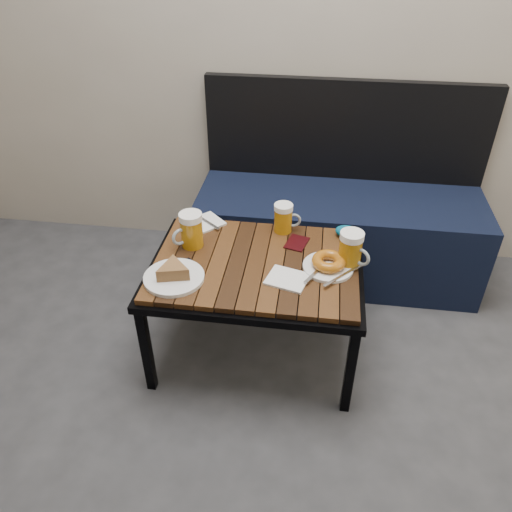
# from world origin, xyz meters

# --- Properties ---
(bench) EXTENTS (1.40, 0.50, 0.95)m
(bench) POSITION_xyz_m (0.10, 1.76, 0.27)
(bench) COLOR black
(bench) RESTS_ON ground
(cafe_table) EXTENTS (0.84, 0.62, 0.47)m
(cafe_table) POSITION_xyz_m (-0.24, 1.12, 0.43)
(cafe_table) COLOR black
(cafe_table) RESTS_ON ground
(beer_mug_left) EXTENTS (0.13, 0.13, 0.15)m
(beer_mug_left) POSITION_xyz_m (-0.51, 1.20, 0.55)
(beer_mug_left) COLOR #AF720E
(beer_mug_left) RESTS_ON cafe_table
(beer_mug_centre) EXTENTS (0.12, 0.09, 0.13)m
(beer_mug_centre) POSITION_xyz_m (-0.15, 1.36, 0.54)
(beer_mug_centre) COLOR #AF720E
(beer_mug_centre) RESTS_ON cafe_table
(beer_mug_right) EXTENTS (0.14, 0.12, 0.15)m
(beer_mug_right) POSITION_xyz_m (0.13, 1.15, 0.55)
(beer_mug_right) COLOR #AF720E
(beer_mug_right) RESTS_ON cafe_table
(plate_pie) EXTENTS (0.23, 0.23, 0.06)m
(plate_pie) POSITION_xyz_m (-0.52, 0.97, 0.50)
(plate_pie) COLOR white
(plate_pie) RESTS_ON cafe_table
(plate_bagel) EXTENTS (0.23, 0.23, 0.05)m
(plate_bagel) POSITION_xyz_m (0.05, 1.12, 0.49)
(plate_bagel) COLOR white
(plate_bagel) RESTS_ON cafe_table
(napkin_left) EXTENTS (0.19, 0.19, 0.01)m
(napkin_left) POSITION_xyz_m (-0.49, 1.38, 0.48)
(napkin_left) COLOR white
(napkin_left) RESTS_ON cafe_table
(napkin_right) EXTENTS (0.18, 0.16, 0.01)m
(napkin_right) POSITION_xyz_m (-0.10, 1.03, 0.48)
(napkin_right) COLOR white
(napkin_right) RESTS_ON cafe_table
(passport_navy) EXTENTS (0.16, 0.16, 0.01)m
(passport_navy) POSITION_xyz_m (-0.51, 1.03, 0.48)
(passport_navy) COLOR black
(passport_navy) RESTS_ON cafe_table
(passport_burgundy) EXTENTS (0.11, 0.13, 0.01)m
(passport_burgundy) POSITION_xyz_m (-0.09, 1.27, 0.47)
(passport_burgundy) COLOR black
(passport_burgundy) RESTS_ON cafe_table
(knit_pouch) EXTENTS (0.13, 0.11, 0.05)m
(knit_pouch) POSITION_xyz_m (0.12, 1.35, 0.50)
(knit_pouch) COLOR #055588
(knit_pouch) RESTS_ON cafe_table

